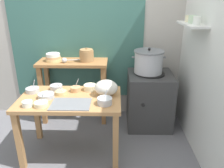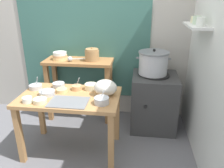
{
  "view_description": "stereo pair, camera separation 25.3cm",
  "coord_description": "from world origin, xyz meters",
  "px_view_note": "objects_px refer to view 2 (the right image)",
  "views": [
    {
      "loc": [
        0.42,
        -2.17,
        1.76
      ],
      "look_at": [
        0.37,
        0.19,
        0.82
      ],
      "focal_mm": 36.11,
      "sensor_mm": 36.0,
      "label": 1
    },
    {
      "loc": [
        0.67,
        -2.15,
        1.76
      ],
      "look_at": [
        0.37,
        0.19,
        0.82
      ],
      "focal_mm": 36.11,
      "sensor_mm": 36.0,
      "label": 2
    }
  ],
  "objects_px": {
    "steamer_pot": "(153,63)",
    "prep_bowl_2": "(40,100)",
    "prep_bowl_3": "(77,87)",
    "prep_bowl_6": "(62,90)",
    "back_shelf_table": "(79,75)",
    "prep_bowl_1": "(47,93)",
    "prep_bowl_4": "(36,87)",
    "prep_bowl_7": "(102,100)",
    "prep_bowl_5": "(91,86)",
    "ladle": "(71,59)",
    "clay_pot": "(92,55)",
    "prep_bowl_8": "(27,100)",
    "bowl_stack_enamel": "(60,56)",
    "stove_block": "(154,101)",
    "prep_bowl_0": "(59,85)",
    "plastic_bag": "(105,88)",
    "prep_table": "(70,104)",
    "serving_tray": "(69,102)"
  },
  "relations": [
    {
      "from": "prep_bowl_7",
      "to": "steamer_pot",
      "type": "bearing_deg",
      "value": 57.07
    },
    {
      "from": "prep_bowl_7",
      "to": "clay_pot",
      "type": "bearing_deg",
      "value": 107.25
    },
    {
      "from": "prep_bowl_3",
      "to": "serving_tray",
      "type": "bearing_deg",
      "value": -88.87
    },
    {
      "from": "ladle",
      "to": "prep_bowl_3",
      "type": "distance_m",
      "value": 0.62
    },
    {
      "from": "plastic_bag",
      "to": "prep_bowl_7",
      "type": "xyz_separation_m",
      "value": [
        -0.01,
        -0.22,
        -0.05
      ]
    },
    {
      "from": "prep_bowl_3",
      "to": "prep_bowl_7",
      "type": "height_order",
      "value": "prep_bowl_3"
    },
    {
      "from": "back_shelf_table",
      "to": "prep_bowl_8",
      "type": "distance_m",
      "value": 1.05
    },
    {
      "from": "bowl_stack_enamel",
      "to": "prep_bowl_5",
      "type": "height_order",
      "value": "bowl_stack_enamel"
    },
    {
      "from": "prep_table",
      "to": "bowl_stack_enamel",
      "type": "height_order",
      "value": "bowl_stack_enamel"
    },
    {
      "from": "back_shelf_table",
      "to": "prep_bowl_4",
      "type": "height_order",
      "value": "back_shelf_table"
    },
    {
      "from": "steamer_pot",
      "to": "prep_bowl_2",
      "type": "bearing_deg",
      "value": -142.59
    },
    {
      "from": "plastic_bag",
      "to": "prep_bowl_8",
      "type": "bearing_deg",
      "value": -159.82
    },
    {
      "from": "prep_bowl_6",
      "to": "prep_bowl_8",
      "type": "bearing_deg",
      "value": -131.83
    },
    {
      "from": "prep_bowl_7",
      "to": "prep_bowl_5",
      "type": "bearing_deg",
      "value": 117.78
    },
    {
      "from": "back_shelf_table",
      "to": "prep_bowl_4",
      "type": "xyz_separation_m",
      "value": [
        -0.35,
        -0.66,
        0.07
      ]
    },
    {
      "from": "clay_pot",
      "to": "prep_bowl_5",
      "type": "xyz_separation_m",
      "value": [
        0.11,
        -0.59,
        -0.23
      ]
    },
    {
      "from": "prep_table",
      "to": "serving_tray",
      "type": "relative_size",
      "value": 2.75
    },
    {
      "from": "serving_tray",
      "to": "bowl_stack_enamel",
      "type": "bearing_deg",
      "value": 113.13
    },
    {
      "from": "prep_bowl_0",
      "to": "prep_bowl_2",
      "type": "bearing_deg",
      "value": -95.84
    },
    {
      "from": "prep_table",
      "to": "prep_bowl_6",
      "type": "xyz_separation_m",
      "value": [
        -0.11,
        0.08,
        0.13
      ]
    },
    {
      "from": "prep_bowl_1",
      "to": "prep_bowl_7",
      "type": "height_order",
      "value": "prep_bowl_7"
    },
    {
      "from": "back_shelf_table",
      "to": "stove_block",
      "type": "bearing_deg",
      "value": -6.9
    },
    {
      "from": "steamer_pot",
      "to": "prep_bowl_6",
      "type": "xyz_separation_m",
      "value": [
        -1.04,
        -0.6,
        -0.19
      ]
    },
    {
      "from": "bowl_stack_enamel",
      "to": "prep_bowl_4",
      "type": "relative_size",
      "value": 1.37
    },
    {
      "from": "prep_bowl_0",
      "to": "prep_bowl_7",
      "type": "distance_m",
      "value": 0.69
    },
    {
      "from": "steamer_pot",
      "to": "clay_pot",
      "type": "height_order",
      "value": "steamer_pot"
    },
    {
      "from": "prep_bowl_1",
      "to": "ladle",
      "type": "bearing_deg",
      "value": 85.11
    },
    {
      "from": "stove_block",
      "to": "ladle",
      "type": "relative_size",
      "value": 3.09
    },
    {
      "from": "stove_block",
      "to": "prep_bowl_0",
      "type": "height_order",
      "value": "stove_block"
    },
    {
      "from": "bowl_stack_enamel",
      "to": "prep_bowl_5",
      "type": "bearing_deg",
      "value": -46.06
    },
    {
      "from": "serving_tray",
      "to": "prep_bowl_1",
      "type": "relative_size",
      "value": 2.29
    },
    {
      "from": "back_shelf_table",
      "to": "prep_bowl_2",
      "type": "xyz_separation_m",
      "value": [
        -0.14,
        -1.01,
        0.07
      ]
    },
    {
      "from": "back_shelf_table",
      "to": "bowl_stack_enamel",
      "type": "relative_size",
      "value": 4.5
    },
    {
      "from": "prep_table",
      "to": "prep_bowl_6",
      "type": "height_order",
      "value": "prep_bowl_6"
    },
    {
      "from": "ladle",
      "to": "prep_bowl_7",
      "type": "relative_size",
      "value": 1.65
    },
    {
      "from": "back_shelf_table",
      "to": "prep_bowl_1",
      "type": "distance_m",
      "value": 0.83
    },
    {
      "from": "prep_bowl_3",
      "to": "prep_bowl_6",
      "type": "bearing_deg",
      "value": -149.44
    },
    {
      "from": "serving_tray",
      "to": "stove_block",
      "type": "bearing_deg",
      "value": 42.04
    },
    {
      "from": "prep_bowl_4",
      "to": "prep_bowl_8",
      "type": "xyz_separation_m",
      "value": [
        0.07,
        -0.35,
        0.0
      ]
    },
    {
      "from": "prep_bowl_3",
      "to": "prep_bowl_2",
      "type": "bearing_deg",
      "value": -126.38
    },
    {
      "from": "ladle",
      "to": "back_shelf_table",
      "type": "bearing_deg",
      "value": 43.47
    },
    {
      "from": "prep_bowl_7",
      "to": "plastic_bag",
      "type": "bearing_deg",
      "value": 88.48
    },
    {
      "from": "bowl_stack_enamel",
      "to": "prep_bowl_5",
      "type": "distance_m",
      "value": 0.84
    },
    {
      "from": "prep_bowl_7",
      "to": "prep_bowl_1",
      "type": "bearing_deg",
      "value": 167.82
    },
    {
      "from": "serving_tray",
      "to": "prep_bowl_6",
      "type": "xyz_separation_m",
      "value": [
        -0.16,
        0.25,
        0.02
      ]
    },
    {
      "from": "prep_bowl_1",
      "to": "clay_pot",
      "type": "bearing_deg",
      "value": 66.9
    },
    {
      "from": "clay_pot",
      "to": "plastic_bag",
      "type": "height_order",
      "value": "clay_pot"
    },
    {
      "from": "prep_bowl_1",
      "to": "serving_tray",
      "type": "bearing_deg",
      "value": -27.79
    },
    {
      "from": "prep_bowl_3",
      "to": "prep_bowl_4",
      "type": "xyz_separation_m",
      "value": [
        -0.49,
        -0.04,
        -0.0
      ]
    },
    {
      "from": "prep_table",
      "to": "prep_bowl_1",
      "type": "height_order",
      "value": "prep_bowl_1"
    }
  ]
}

